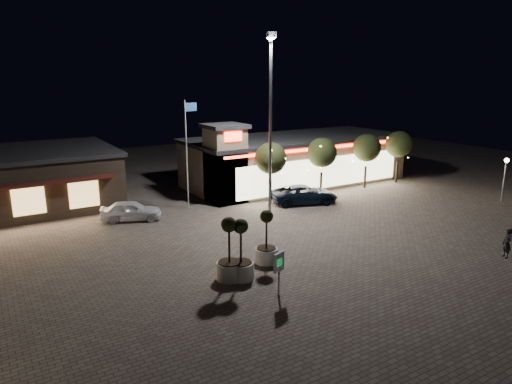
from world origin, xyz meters
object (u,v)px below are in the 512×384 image
pedestrian (507,243)px  valet_sign (279,266)px  white_sedan (131,211)px  pickup_truck (304,194)px  planter_mid (241,260)px  planter_left (229,260)px

pedestrian → valet_sign: bearing=-76.9°
white_sedan → valet_sign: valet_sign is taller
pickup_truck → planter_mid: size_ratio=1.68×
planter_mid → valet_sign: (0.57, -2.45, 0.50)m
white_sedan → valet_sign: 14.69m
white_sedan → planter_mid: bearing=-151.2°
pedestrian → white_sedan: bearing=-112.9°
pickup_truck → valet_sign: (-10.36, -11.78, 0.73)m
planter_mid → planter_left: bearing=154.7°
white_sedan → planter_mid: planter_mid is taller
white_sedan → valet_sign: size_ratio=1.97×
planter_left → pickup_truck: bearing=38.5°
pickup_truck → valet_sign: bearing=157.6°
planter_left → valet_sign: planter_left is taller
planter_mid → valet_sign: 2.57m
pickup_truck → valet_sign: valet_sign is taller
pickup_truck → planter_mid: bearing=149.4°
pickup_truck → planter_left: planter_left is taller
pedestrian → valet_sign: valet_sign is taller
pickup_truck → valet_sign: 15.71m
valet_sign → white_sedan: bearing=99.6°
planter_left → pedestrian: bearing=-20.9°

